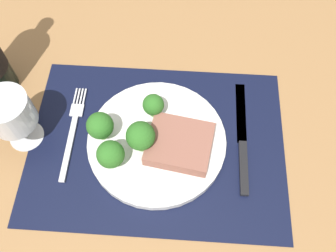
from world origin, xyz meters
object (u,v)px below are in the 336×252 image
at_px(plate, 157,141).
at_px(knife, 243,145).
at_px(steak, 179,144).
at_px(wine_glass, 10,114).
at_px(fork, 73,131).

distance_m(plate, knife, 0.15).
distance_m(steak, wine_glass, 0.28).
bearing_deg(wine_glass, steak, -2.35).
relative_size(steak, knife, 0.47).
bearing_deg(fork, steak, -5.03).
bearing_deg(wine_glass, fork, 10.50).
bearing_deg(plate, steak, -17.15).
relative_size(plate, knife, 1.07).
bearing_deg(fork, wine_glass, -166.79).
distance_m(plate, wine_glass, 0.25).
xyz_separation_m(steak, fork, (-0.20, 0.03, -0.03)).
height_order(steak, fork, steak).
height_order(steak, knife, steak).
bearing_deg(knife, steak, -171.63).
xyz_separation_m(plate, wine_glass, (-0.24, -0.00, 0.07)).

